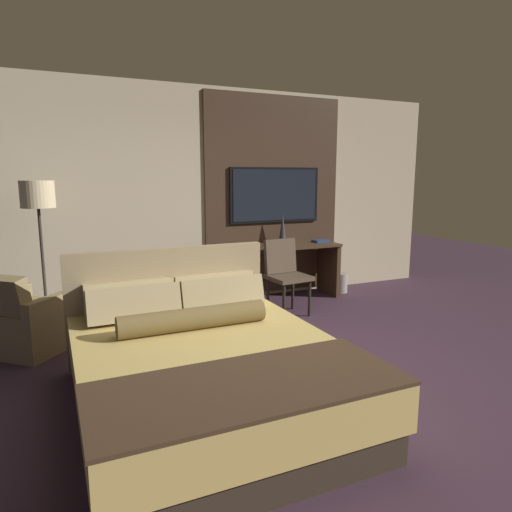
% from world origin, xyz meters
% --- Properties ---
extents(ground_plane, '(16.00, 16.00, 0.00)m').
position_xyz_m(ground_plane, '(0.00, 0.00, 0.00)').
color(ground_plane, '#3D2838').
extents(wall_back_tv_panel, '(7.20, 0.09, 2.80)m').
position_xyz_m(wall_back_tv_panel, '(0.13, 2.59, 1.40)').
color(wall_back_tv_panel, '#BCAD8E').
rests_on(wall_back_tv_panel, ground_plane).
extents(bed, '(1.79, 2.25, 1.03)m').
position_xyz_m(bed, '(-0.85, -0.14, 0.31)').
color(bed, '#33281E').
rests_on(bed, ground_plane).
extents(desk, '(1.51, 0.57, 0.76)m').
position_xyz_m(desk, '(1.06, 2.28, 0.50)').
color(desk, '#422D1E').
rests_on(desk, ground_plane).
extents(tv, '(1.34, 0.04, 0.75)m').
position_xyz_m(tv, '(1.06, 2.52, 1.41)').
color(tv, black).
extents(desk_chair, '(0.51, 0.51, 0.91)m').
position_xyz_m(desk_chair, '(0.77, 1.66, 0.55)').
color(desk_chair, '#4C3D2D').
rests_on(desk_chair, ground_plane).
extents(armchair_by_window, '(1.01, 1.01, 0.79)m').
position_xyz_m(armchair_by_window, '(-2.07, 1.61, 0.27)').
color(armchair_by_window, olive).
rests_on(armchair_by_window, ground_plane).
extents(floor_lamp, '(0.34, 0.34, 1.62)m').
position_xyz_m(floor_lamp, '(-1.90, 2.10, 1.36)').
color(floor_lamp, '#282623').
rests_on(floor_lamp, ground_plane).
extents(vase_tall, '(0.11, 0.11, 0.42)m').
position_xyz_m(vase_tall, '(1.11, 2.39, 0.97)').
color(vase_tall, '#333338').
rests_on(vase_tall, desk).
extents(book, '(0.23, 0.16, 0.03)m').
position_xyz_m(book, '(1.66, 2.27, 0.77)').
color(book, navy).
rests_on(book, desk).
extents(waste_bin, '(0.22, 0.22, 0.28)m').
position_xyz_m(waste_bin, '(1.99, 2.24, 0.14)').
color(waste_bin, gray).
rests_on(waste_bin, ground_plane).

